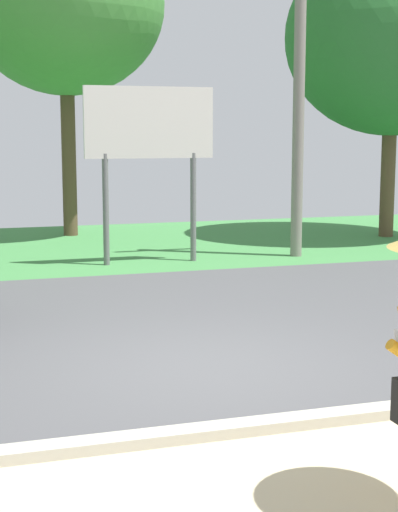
# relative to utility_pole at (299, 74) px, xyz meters

# --- Properties ---
(ground_plane) EXTENTS (40.00, 22.00, 0.20)m
(ground_plane) POSITION_rel_utility_pole_xyz_m (-4.26, -4.15, -3.84)
(ground_plane) COLOR #4C4C4F
(utility_pole) EXTENTS (1.80, 0.24, 7.22)m
(utility_pole) POSITION_rel_utility_pole_xyz_m (0.00, 0.00, 0.00)
(utility_pole) COLOR gray
(utility_pole) RESTS_ON ground_plane
(roadside_billboard) EXTENTS (2.60, 0.12, 3.50)m
(roadside_billboard) POSITION_rel_utility_pole_xyz_m (-3.17, 0.05, -1.24)
(roadside_billboard) COLOR slate
(roadside_billboard) RESTS_ON ground_plane
(tree_center_back) EXTENTS (5.28, 5.28, 7.32)m
(tree_center_back) POSITION_rel_utility_pole_xyz_m (3.51, 2.29, 1.12)
(tree_center_back) COLOR brown
(tree_center_back) RESTS_ON ground_plane
(tree_right_far) EXTENTS (4.89, 4.89, 7.96)m
(tree_right_far) POSITION_rel_utility_pole_xyz_m (-4.10, 4.86, 1.92)
(tree_right_far) COLOR brown
(tree_right_far) RESTS_ON ground_plane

